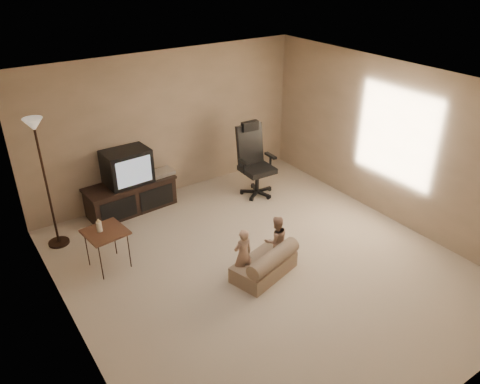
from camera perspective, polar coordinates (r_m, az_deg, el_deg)
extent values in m
plane|color=beige|center=(6.61, 2.73, -8.96)|extent=(5.50, 5.50, 0.00)
plane|color=white|center=(5.49, 3.32, 12.42)|extent=(5.50, 5.50, 0.00)
plane|color=tan|center=(8.12, -8.86, 8.07)|extent=(5.00, 0.00, 5.00)
plane|color=tan|center=(4.46, 25.35, -12.81)|extent=(5.00, 0.00, 5.00)
plane|color=tan|center=(5.04, -20.51, -6.65)|extent=(0.00, 5.50, 5.50)
plane|color=tan|center=(7.60, 18.31, 5.55)|extent=(0.00, 5.50, 5.50)
cube|color=black|center=(8.00, -13.12, -0.67)|extent=(1.47, 0.60, 0.46)
cube|color=black|center=(7.88, -13.32, 1.00)|extent=(1.51, 0.65, 0.04)
cube|color=black|center=(7.67, -14.52, -2.11)|extent=(0.60, 0.06, 0.35)
cube|color=black|center=(7.92, -10.10, -0.64)|extent=(0.60, 0.06, 0.35)
cube|color=black|center=(7.77, -13.63, 3.05)|extent=(0.75, 0.56, 0.56)
cube|color=white|center=(7.55, -12.77, 2.40)|extent=(0.59, 0.05, 0.44)
cube|color=silver|center=(8.04, -9.60, 2.33)|extent=(0.43, 0.31, 0.06)
cylinder|color=black|center=(8.27, 2.09, 1.29)|extent=(0.07, 0.07, 0.41)
cube|color=black|center=(8.17, 2.11, 2.78)|extent=(0.54, 0.54, 0.09)
cube|color=black|center=(8.20, 1.19, 5.82)|extent=(0.50, 0.20, 0.73)
cube|color=black|center=(8.08, 1.22, 8.06)|extent=(0.31, 0.12, 0.17)
cube|color=black|center=(7.95, 0.47, 3.61)|extent=(0.08, 0.29, 0.04)
cube|color=black|center=(8.23, 3.75, 4.44)|extent=(0.08, 0.29, 0.04)
cube|color=brown|center=(6.53, -16.12, -4.71)|extent=(0.58, 0.58, 0.03)
cylinder|color=black|center=(6.46, -16.60, -8.20)|extent=(0.01, 0.01, 0.57)
cylinder|color=black|center=(6.59, -13.37, -6.91)|extent=(0.01, 0.01, 0.57)
cylinder|color=black|center=(6.78, -18.17, -6.56)|extent=(0.01, 0.01, 0.57)
cylinder|color=black|center=(6.91, -15.06, -5.37)|extent=(0.01, 0.01, 0.57)
cylinder|color=white|center=(6.50, -16.79, -4.05)|extent=(0.07, 0.07, 0.15)
cone|color=#D4BF8A|center=(6.45, -16.91, -3.31)|extent=(0.06, 0.06, 0.05)
cylinder|color=black|center=(7.55, -21.19, -5.75)|extent=(0.31, 0.31, 0.03)
cylinder|color=black|center=(7.11, -22.45, 0.46)|extent=(0.03, 0.03, 1.85)
cone|color=beige|center=(6.76, -23.88, 7.53)|extent=(0.26, 0.26, 0.17)
cube|color=gray|center=(6.39, 2.91, -9.10)|extent=(0.99, 0.71, 0.23)
cylinder|color=gray|center=(6.19, 4.11, -8.06)|extent=(0.90, 0.44, 0.21)
imported|color=tan|center=(6.17, 0.36, -7.61)|extent=(0.28, 0.21, 0.76)
imported|color=tan|center=(6.48, 4.41, -5.89)|extent=(0.39, 0.27, 0.73)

